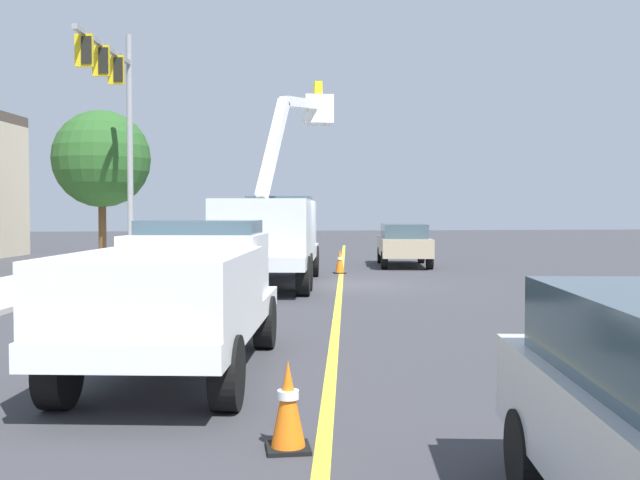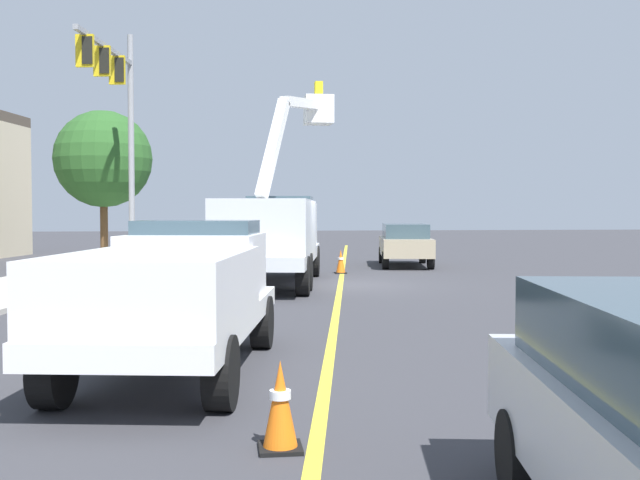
# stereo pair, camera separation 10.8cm
# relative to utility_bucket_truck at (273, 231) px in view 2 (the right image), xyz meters

# --- Properties ---
(ground) EXTENTS (120.00, 120.00, 0.00)m
(ground) POSITION_rel_utility_bucket_truck_xyz_m (-0.42, -1.98, -1.60)
(ground) COLOR #38383D
(sidewalk_far_side) EXTENTS (59.76, 13.60, 0.12)m
(sidewalk_far_side) POSITION_rel_utility_bucket_truck_xyz_m (1.07, 6.78, -1.54)
(sidewalk_far_side) COLOR #B2ADA3
(sidewalk_far_side) RESTS_ON ground
(lane_centre_stripe) EXTENTS (49.32, 8.53, 0.01)m
(lane_centre_stripe) POSITION_rel_utility_bucket_truck_xyz_m (-0.42, -1.98, -1.60)
(lane_centre_stripe) COLOR yellow
(lane_centre_stripe) RESTS_ON ground
(utility_bucket_truck) EXTENTS (8.50, 4.01, 6.36)m
(utility_bucket_truck) POSITION_rel_utility_bucket_truck_xyz_m (0.00, 0.00, 0.00)
(utility_bucket_truck) COLOR silver
(utility_bucket_truck) RESTS_ON ground
(service_pickup_truck) EXTENTS (5.87, 3.01, 2.06)m
(service_pickup_truck) POSITION_rel_utility_bucket_truck_xyz_m (-11.95, 2.06, -0.48)
(service_pickup_truck) COLOR white
(service_pickup_truck) RESTS_ON ground
(passing_minivan) EXTENTS (5.05, 2.68, 1.69)m
(passing_minivan) POSITION_rel_utility_bucket_truck_xyz_m (6.71, -5.69, -0.63)
(passing_minivan) COLOR tan
(passing_minivan) RESTS_ON ground
(traffic_cone_leading) EXTENTS (0.40, 0.40, 0.84)m
(traffic_cone_leading) POSITION_rel_utility_bucket_truck_xyz_m (-15.31, 0.88, -1.19)
(traffic_cone_leading) COLOR black
(traffic_cone_leading) RESTS_ON ground
(traffic_cone_mid_front) EXTENTS (0.40, 0.40, 0.85)m
(traffic_cone_mid_front) POSITION_rel_utility_bucket_truck_xyz_m (3.52, -2.60, -1.18)
(traffic_cone_mid_front) COLOR black
(traffic_cone_mid_front) RESTS_ON ground
(traffic_signal_mast) EXTENTS (5.50, 1.18, 8.74)m
(traffic_signal_mast) POSITION_rel_utility_bucket_truck_xyz_m (4.53, 5.16, 4.36)
(traffic_signal_mast) COLOR gray
(traffic_signal_mast) RESTS_ON ground
(street_tree_right) EXTENTS (4.06, 4.06, 6.42)m
(street_tree_right) POSITION_rel_utility_bucket_truck_xyz_m (9.80, 6.52, 2.77)
(street_tree_right) COLOR brown
(street_tree_right) RESTS_ON ground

